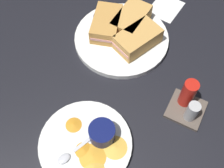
% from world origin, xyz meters
% --- Properties ---
extents(ground_plane, '(1.10, 1.10, 0.03)m').
position_xyz_m(ground_plane, '(0.00, 0.00, -0.01)').
color(ground_plane, black).
extents(plate_sandwich_main, '(0.28, 0.28, 0.02)m').
position_xyz_m(plate_sandwich_main, '(-0.10, -0.03, 0.01)').
color(plate_sandwich_main, white).
rests_on(plate_sandwich_main, ground_plane).
extents(sandwich_half_near, '(0.15, 0.12, 0.05)m').
position_xyz_m(sandwich_half_near, '(-0.09, 0.02, 0.04)').
color(sandwich_half_near, tan).
rests_on(sandwich_half_near, plate_sandwich_main).
extents(sandwich_half_far, '(0.14, 0.08, 0.05)m').
position_xyz_m(sandwich_half_far, '(-0.15, -0.03, 0.04)').
color(sandwich_half_far, tan).
rests_on(sandwich_half_far, plate_sandwich_main).
extents(sandwich_half_extra, '(0.15, 0.11, 0.05)m').
position_xyz_m(sandwich_half_extra, '(-0.10, -0.08, 0.04)').
color(sandwich_half_extra, '#C68C42').
rests_on(sandwich_half_extra, plate_sandwich_main).
extents(ramekin_dark_sauce, '(0.07, 0.07, 0.04)m').
position_xyz_m(ramekin_dark_sauce, '(-0.11, -0.09, 0.04)').
color(ramekin_dark_sauce, navy).
rests_on(ramekin_dark_sauce, plate_sandwich_main).
extents(spoon_by_dark_ramekin, '(0.02, 0.10, 0.01)m').
position_xyz_m(spoon_by_dark_ramekin, '(-0.12, -0.03, 0.02)').
color(spoon_by_dark_ramekin, silver).
rests_on(spoon_by_dark_ramekin, plate_sandwich_main).
extents(plate_chips_companion, '(0.22, 0.22, 0.02)m').
position_xyz_m(plate_chips_companion, '(0.24, 0.04, 0.01)').
color(plate_chips_companion, white).
rests_on(plate_chips_companion, ground_plane).
extents(ramekin_light_gravy, '(0.06, 0.06, 0.04)m').
position_xyz_m(ramekin_light_gravy, '(0.20, 0.07, 0.04)').
color(ramekin_light_gravy, '#0C144C').
rests_on(ramekin_light_gravy, plate_chips_companion).
extents(spoon_by_gravy_ramekin, '(0.10, 0.05, 0.01)m').
position_xyz_m(spoon_by_gravy_ramekin, '(0.28, 0.02, 0.02)').
color(spoon_by_gravy_ramekin, silver).
rests_on(spoon_by_gravy_ramekin, plate_chips_companion).
extents(plantain_chip_scatter, '(0.14, 0.19, 0.01)m').
position_xyz_m(plantain_chip_scatter, '(0.24, 0.07, 0.02)').
color(plantain_chip_scatter, gold).
rests_on(plantain_chip_scatter, plate_chips_companion).
extents(condiment_caddy, '(0.09, 0.09, 0.10)m').
position_xyz_m(condiment_caddy, '(0.03, 0.22, 0.03)').
color(condiment_caddy, brown).
rests_on(condiment_caddy, ground_plane).
extents(paper_napkin_folded, '(0.12, 0.10, 0.00)m').
position_xyz_m(paper_napkin_folded, '(-0.29, 0.04, 0.00)').
color(paper_napkin_folded, white).
rests_on(paper_napkin_folded, ground_plane).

